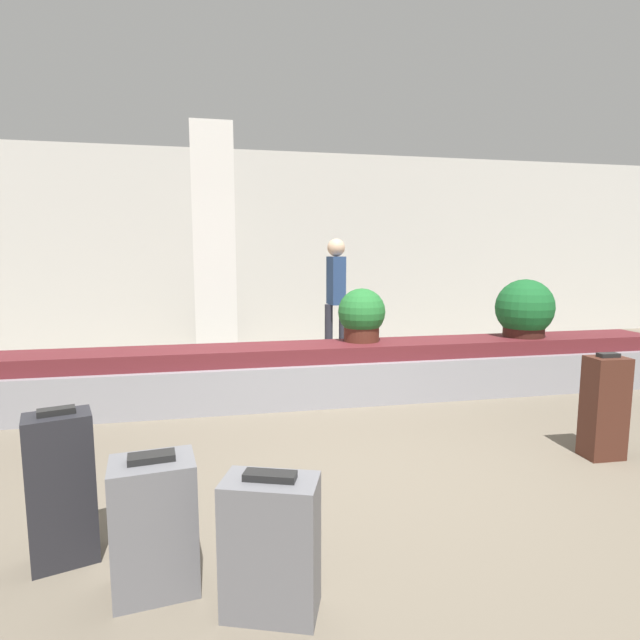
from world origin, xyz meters
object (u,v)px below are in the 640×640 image
suitcase_0 (604,407)px  suitcase_1 (155,525)px  suitcase_3 (62,488)px  suitcase_2 (271,546)px  traveler_0 (336,289)px  potted_plant_0 (362,315)px  pillar (215,247)px  potted_plant_1 (525,310)px

suitcase_0 → suitcase_1: suitcase_0 is taller
suitcase_3 → suitcase_2: bearing=-47.4°
suitcase_0 → suitcase_1: size_ratio=1.24×
suitcase_0 → traveler_0: traveler_0 is taller
suitcase_2 → potted_plant_0: size_ratio=1.10×
suitcase_0 → suitcase_3: size_ratio=1.02×
pillar → suitcase_2: 5.25m
pillar → potted_plant_1: bearing=-31.3°
potted_plant_0 → traveler_0: size_ratio=0.33×
suitcase_3 → traveler_0: size_ratio=0.45×
suitcase_1 → suitcase_3: bearing=138.7°
potted_plant_0 → suitcase_2: bearing=-112.6°
suitcase_1 → suitcase_2: suitcase_1 is taller
suitcase_1 → traveler_0: traveler_0 is taller
suitcase_3 → suitcase_0: bearing=-8.0°
pillar → potted_plant_1: (3.38, -2.06, -0.72)m
potted_plant_0 → suitcase_1: bearing=-122.0°
suitcase_2 → potted_plant_1: size_ratio=0.96×
suitcase_3 → potted_plant_1: 4.82m
suitcase_2 → suitcase_0: bearing=43.1°
potted_plant_1 → suitcase_0: bearing=-107.2°
suitcase_0 → suitcase_2: size_ratio=1.28×
pillar → suitcase_2: pillar is taller
suitcase_2 → potted_plant_1: bearing=63.3°
potted_plant_1 → pillar: bearing=148.7°
pillar → suitcase_1: size_ratio=5.04×
potted_plant_0 → traveler_0: (0.09, 1.56, 0.17)m
potted_plant_1 → suitcase_1: bearing=-142.7°
pillar → suitcase_1: 5.01m
suitcase_3 → potted_plant_1: size_ratio=1.21×
pillar → suitcase_0: 4.99m
suitcase_0 → potted_plant_0: bearing=124.9°
pillar → suitcase_3: 4.74m
suitcase_1 → potted_plant_1: size_ratio=0.99×
pillar → traveler_0: pillar is taller
suitcase_0 → suitcase_2: (-2.57, -1.12, -0.09)m
suitcase_1 → potted_plant_0: (1.78, 2.85, 0.55)m
suitcase_0 → potted_plant_0: size_ratio=1.40×
pillar → suitcase_3: pillar is taller
suitcase_1 → suitcase_2: 0.55m
suitcase_3 → potted_plant_1: bearing=13.8°
suitcase_0 → potted_plant_0: potted_plant_0 is taller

